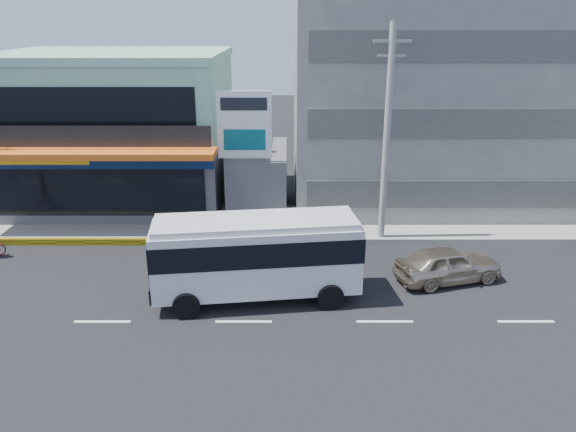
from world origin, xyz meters
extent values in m
plane|color=black|center=(0.00, 0.00, 0.00)|extent=(120.00, 120.00, 0.00)
cube|color=gray|center=(5.00, 9.50, 0.15)|extent=(70.00, 5.00, 0.30)
cube|color=#434348|center=(-8.00, 14.00, 2.00)|extent=(12.00, 10.00, 4.00)
cube|color=#93D1B9|center=(-8.00, 14.00, 6.00)|extent=(12.00, 10.00, 4.00)
cube|color=orange|center=(-8.00, 8.20, 4.15)|extent=(12.40, 1.80, 0.30)
cube|color=navy|center=(-8.00, 8.95, 3.60)|extent=(12.00, 0.12, 0.80)
cube|color=black|center=(-8.00, 8.98, 2.10)|extent=(11.00, 0.06, 2.60)
cube|color=gray|center=(10.00, 15.00, 7.00)|extent=(16.00, 12.00, 14.00)
cube|color=#434348|center=(0.00, 12.00, 1.75)|extent=(3.00, 6.00, 3.50)
cylinder|color=slate|center=(0.00, 11.00, 3.58)|extent=(1.50, 1.50, 0.15)
cylinder|color=gray|center=(-1.50, 9.20, 3.25)|extent=(0.16, 0.16, 6.50)
cylinder|color=gray|center=(0.50, 9.20, 3.25)|extent=(0.16, 0.16, 6.50)
cube|color=white|center=(-0.50, 9.20, 5.30)|extent=(2.60, 0.18, 3.20)
cylinder|color=#999993|center=(6.00, 7.40, 5.00)|extent=(0.30, 0.30, 10.00)
cube|color=#999993|center=(6.00, 7.40, 9.20)|extent=(1.60, 0.12, 0.12)
cube|color=#999993|center=(6.00, 7.40, 8.60)|extent=(1.20, 0.10, 0.10)
cube|color=silver|center=(0.39, 1.80, 1.74)|extent=(7.86, 3.34, 2.50)
cube|color=black|center=(0.39, 1.80, 2.23)|extent=(7.92, 3.40, 0.92)
cube|color=silver|center=(0.39, 1.80, 3.10)|extent=(7.62, 3.10, 0.22)
cylinder|color=black|center=(-2.05, 0.28, 0.49)|extent=(1.01, 0.43, 0.98)
cylinder|color=black|center=(-2.35, 2.66, 0.49)|extent=(1.01, 0.43, 0.98)
cylinder|color=black|center=(3.13, 0.94, 0.49)|extent=(1.01, 0.43, 0.98)
cylinder|color=black|center=(2.83, 3.32, 0.49)|extent=(1.01, 0.43, 0.98)
imported|color=#C3B295|center=(8.05, 3.25, 0.74)|extent=(4.62, 2.83, 1.47)
camera|label=1|loc=(1.56, -17.41, 10.20)|focal=35.00mm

